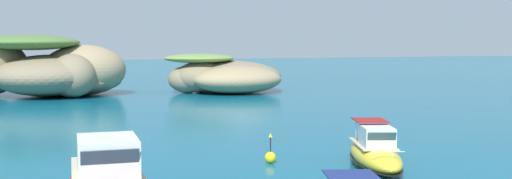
% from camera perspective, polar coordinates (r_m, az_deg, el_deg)
% --- Properties ---
extents(islet_large, '(24.78, 19.22, 6.84)m').
position_cam_1_polar(islet_large, '(69.66, -19.88, 1.64)').
color(islet_large, '#9E8966').
rests_on(islet_large, ground).
extents(islet_small, '(17.48, 17.27, 4.62)m').
position_cam_1_polar(islet_small, '(71.19, -3.23, 1.32)').
color(islet_small, '#84755B').
rests_on(islet_small, ground).
extents(motorboat_yellow, '(4.38, 6.97, 2.10)m').
position_cam_1_polar(motorboat_yellow, '(28.48, 11.42, -6.05)').
color(motorboat_yellow, yellow).
rests_on(motorboat_yellow, ground).
extents(channel_buoy, '(0.56, 0.56, 1.48)m').
position_cam_1_polar(channel_buoy, '(28.98, 1.40, -6.46)').
color(channel_buoy, yellow).
rests_on(channel_buoy, ground).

